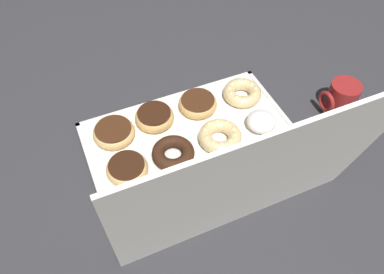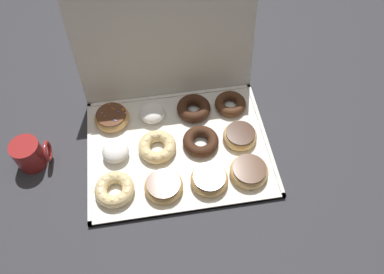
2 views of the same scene
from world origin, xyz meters
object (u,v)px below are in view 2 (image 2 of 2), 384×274
object	(u,v)px
donut_box	(179,148)
sprinkle_donut_8	(112,117)
chocolate_frosted_donut_7	(240,136)
coffee_mug	(30,154)
chocolate_frosted_donut_3	(249,171)
cruller_donut_5	(157,147)
chocolate_frosted_donut_1	(164,186)
chocolate_cake_ring_donut_10	(194,108)
chocolate_frosted_donut_2	(209,179)
powdered_filled_donut_4	(116,152)
cruller_donut_0	(115,189)
chocolate_cake_ring_donut_11	(230,104)
powdered_filled_donut_9	(152,113)
chocolate_cake_ring_donut_6	(201,141)

from	to	relation	value
donut_box	sprinkle_donut_8	size ratio (longest dim) A/B	5.01
chocolate_frosted_donut_7	coffee_mug	xyz separation A→B (m)	(-0.65, 0.02, 0.02)
coffee_mug	chocolate_frosted_donut_3	bearing A→B (deg)	-13.19
donut_box	cruller_donut_5	xyz separation A→B (m)	(-0.07, -0.00, 0.03)
chocolate_frosted_donut_1	chocolate_cake_ring_donut_10	bearing A→B (deg)	64.11
chocolate_frosted_donut_2	chocolate_frosted_donut_3	world-z (taller)	chocolate_frosted_donut_2
sprinkle_donut_8	chocolate_cake_ring_donut_10	distance (m)	0.27
sprinkle_donut_8	chocolate_frosted_donut_3	bearing A→B (deg)	-33.82
cruller_donut_5	chocolate_frosted_donut_7	distance (m)	0.27
chocolate_frosted_donut_7	chocolate_cake_ring_donut_10	bearing A→B (deg)	133.88
donut_box	powdered_filled_donut_4	bearing A→B (deg)	-179.07
chocolate_frosted_donut_3	cruller_donut_5	bearing A→B (deg)	154.30
cruller_donut_0	cruller_donut_5	xyz separation A→B (m)	(0.14, 0.12, 0.00)
chocolate_frosted_donut_3	sprinkle_donut_8	world-z (taller)	sprinkle_donut_8
chocolate_frosted_donut_3	chocolate_cake_ring_donut_11	size ratio (longest dim) A/B	1.10
chocolate_frosted_donut_2	coffee_mug	size ratio (longest dim) A/B	1.05
chocolate_frosted_donut_3	powdered_filled_donut_9	bearing A→B (deg)	135.40
chocolate_frosted_donut_2	chocolate_cake_ring_donut_10	world-z (taller)	chocolate_frosted_donut_2
donut_box	powdered_filled_donut_4	distance (m)	0.20
donut_box	chocolate_frosted_donut_3	size ratio (longest dim) A/B	4.91
chocolate_frosted_donut_1	sprinkle_donut_8	xyz separation A→B (m)	(-0.14, 0.28, 0.00)
chocolate_frosted_donut_1	powdered_filled_donut_9	size ratio (longest dim) A/B	1.37
cruller_donut_5	chocolate_cake_ring_donut_10	size ratio (longest dim) A/B	1.05
cruller_donut_0	cruller_donut_5	size ratio (longest dim) A/B	0.97
coffee_mug	chocolate_frosted_donut_7	bearing A→B (deg)	-1.86
chocolate_frosted_donut_1	chocolate_cake_ring_donut_11	bearing A→B (deg)	46.60
chocolate_cake_ring_donut_11	cruller_donut_5	bearing A→B (deg)	-152.30
coffee_mug	cruller_donut_0	bearing A→B (deg)	-31.20
chocolate_frosted_donut_7	powdered_filled_donut_9	distance (m)	0.30
chocolate_frosted_donut_2	chocolate_frosted_donut_1	bearing A→B (deg)	-179.93
donut_box	chocolate_frosted_donut_3	world-z (taller)	chocolate_frosted_donut_3
powdered_filled_donut_4	chocolate_cake_ring_donut_11	size ratio (longest dim) A/B	0.78
powdered_filled_donut_4	coffee_mug	world-z (taller)	coffee_mug
donut_box	powdered_filled_donut_4	xyz separation A→B (m)	(-0.20, -0.00, 0.03)
donut_box	chocolate_frosted_donut_2	xyz separation A→B (m)	(0.07, -0.14, 0.03)
powdered_filled_donut_4	chocolate_cake_ring_donut_6	bearing A→B (deg)	0.64
donut_box	coffee_mug	world-z (taller)	coffee_mug
chocolate_frosted_donut_1	chocolate_cake_ring_donut_10	size ratio (longest dim) A/B	1.00
chocolate_cake_ring_donut_11	chocolate_cake_ring_donut_6	bearing A→B (deg)	-132.87
chocolate_frosted_donut_2	powdered_filled_donut_9	size ratio (longest dim) A/B	1.35
chocolate_frosted_donut_1	chocolate_cake_ring_donut_6	size ratio (longest dim) A/B	1.00
powdered_filled_donut_9	cruller_donut_5	bearing A→B (deg)	-88.92
powdered_filled_donut_4	cruller_donut_5	world-z (taller)	powdered_filled_donut_4
sprinkle_donut_8	chocolate_cake_ring_donut_11	size ratio (longest dim) A/B	1.08
cruller_donut_5	chocolate_cake_ring_donut_11	xyz separation A→B (m)	(0.26, 0.14, -0.00)
donut_box	chocolate_cake_ring_donut_10	size ratio (longest dim) A/B	5.03
powdered_filled_donut_9	cruller_donut_0	bearing A→B (deg)	-117.61
powdered_filled_donut_4	cruller_donut_5	size ratio (longest dim) A/B	0.69
chocolate_frosted_donut_7	chocolate_cake_ring_donut_10	distance (m)	0.19
cruller_donut_5	chocolate_cake_ring_donut_6	distance (m)	0.14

